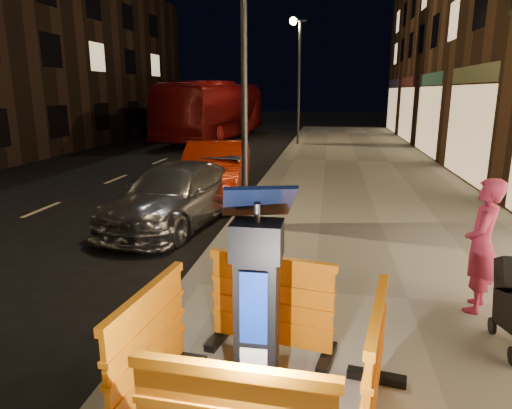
% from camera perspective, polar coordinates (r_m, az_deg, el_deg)
% --- Properties ---
extents(ground_plane, '(120.00, 120.00, 0.00)m').
position_cam_1_polar(ground_plane, '(6.74, -8.25, -10.92)').
color(ground_plane, black).
rests_on(ground_plane, ground).
extents(sidewalk, '(6.00, 60.00, 0.15)m').
position_cam_1_polar(sidewalk, '(6.52, 18.36, -11.66)').
color(sidewalk, gray).
rests_on(sidewalk, ground).
extents(kerb, '(0.30, 60.00, 0.15)m').
position_cam_1_polar(kerb, '(6.71, -8.27, -10.33)').
color(kerb, slate).
rests_on(kerb, ground).
extents(parking_kiosk, '(0.67, 0.67, 1.89)m').
position_cam_1_polar(parking_kiosk, '(3.80, 0.12, -13.06)').
color(parking_kiosk, black).
rests_on(parking_kiosk, sidewalk).
extents(barrier_back, '(1.43, 0.81, 1.05)m').
position_cam_1_polar(barrier_back, '(4.83, 1.94, -12.40)').
color(barrier_back, orange).
rests_on(barrier_back, sidewalk).
extents(barrier_kerbside, '(0.70, 1.40, 1.05)m').
position_cam_1_polar(barrier_kerbside, '(4.24, -13.26, -16.83)').
color(barrier_kerbside, orange).
rests_on(barrier_kerbside, sidewalk).
extents(barrier_bldgside, '(0.78, 1.43, 1.05)m').
position_cam_1_polar(barrier_bldgside, '(3.99, 14.51, -19.01)').
color(barrier_bldgside, orange).
rests_on(barrier_bldgside, sidewalk).
extents(car_silver, '(2.45, 4.63, 1.28)m').
position_cam_1_polar(car_silver, '(10.15, -9.91, -2.34)').
color(car_silver, '#9F9FA3').
rests_on(car_silver, ground).
extents(car_red, '(2.06, 4.65, 1.48)m').
position_cam_1_polar(car_red, '(12.60, -4.91, 1.02)').
color(car_red, maroon).
rests_on(car_red, ground).
extents(bus_doubledecker, '(3.87, 12.26, 3.36)m').
position_cam_1_polar(bus_doubledecker, '(28.07, -5.08, 8.20)').
color(bus_doubledecker, maroon).
rests_on(bus_doubledecker, ground).
extents(man, '(0.61, 0.72, 1.68)m').
position_cam_1_polar(man, '(6.23, 26.38, -4.63)').
color(man, '#BE2E58').
rests_on(man, sidewalk).
extents(street_lamp_mid, '(0.12, 0.12, 6.00)m').
position_cam_1_polar(street_lamp_mid, '(8.97, -1.49, 16.10)').
color(street_lamp_mid, '#3F3F44').
rests_on(street_lamp_mid, sidewalk).
extents(street_lamp_far, '(0.12, 0.12, 6.00)m').
position_cam_1_polar(street_lamp_far, '(23.87, 5.39, 14.75)').
color(street_lamp_far, '#3F3F44').
rests_on(street_lamp_far, sidewalk).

